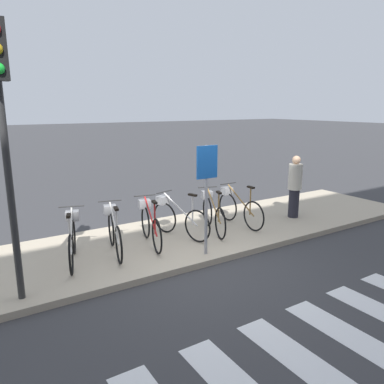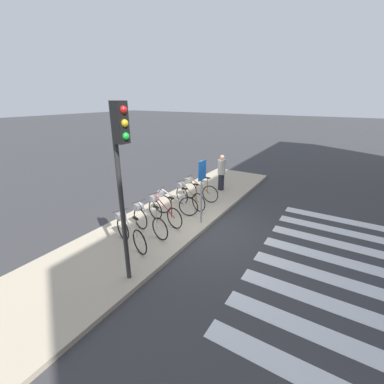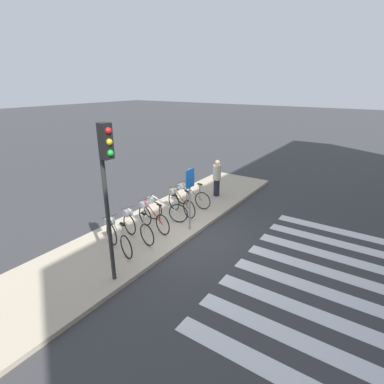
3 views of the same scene
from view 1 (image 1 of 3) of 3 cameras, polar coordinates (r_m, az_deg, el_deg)
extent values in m
plane|color=#38383A|center=(6.96, 1.62, -11.53)|extent=(120.00, 120.00, 0.00)
cube|color=#B7A88E|center=(8.08, -4.11, -7.54)|extent=(13.65, 2.88, 0.12)
torus|color=black|center=(6.64, -17.97, -9.09)|extent=(0.24, 0.67, 0.69)
torus|color=black|center=(7.53, -17.60, -6.43)|extent=(0.24, 0.67, 0.69)
cylinder|color=beige|center=(6.99, -17.93, -5.53)|extent=(0.32, 0.93, 0.58)
cylinder|color=beige|center=(6.66, -18.10, -6.18)|extent=(0.04, 0.04, 0.62)
cube|color=black|center=(6.56, -18.30, -3.45)|extent=(0.13, 0.21, 0.04)
cylinder|color=#262626|center=(7.36, -17.91, -2.11)|extent=(0.45, 0.16, 0.02)
cube|color=gray|center=(7.46, -17.79, -3.45)|extent=(0.29, 0.26, 0.18)
torus|color=black|center=(6.86, -11.09, -7.94)|extent=(0.18, 0.68, 0.69)
torus|color=black|center=(7.75, -12.20, -5.54)|extent=(0.18, 0.68, 0.69)
cylinder|color=beige|center=(7.22, -11.78, -4.58)|extent=(0.24, 0.95, 0.58)
cylinder|color=beige|center=(6.88, -11.38, -5.14)|extent=(0.04, 0.04, 0.62)
cube|color=black|center=(6.79, -11.50, -2.49)|extent=(0.11, 0.21, 0.04)
cylinder|color=#262626|center=(7.59, -12.41, -1.33)|extent=(0.45, 0.12, 0.02)
cube|color=gray|center=(7.69, -12.40, -2.64)|extent=(0.28, 0.25, 0.18)
torus|color=black|center=(7.20, -5.37, -6.74)|extent=(0.18, 0.68, 0.69)
torus|color=black|center=(8.08, -7.10, -4.58)|extent=(0.18, 0.68, 0.69)
cylinder|color=red|center=(7.55, -6.34, -3.60)|extent=(0.24, 0.95, 0.58)
cylinder|color=red|center=(7.22, -5.69, -4.08)|extent=(0.04, 0.04, 0.62)
cube|color=black|center=(7.13, -5.74, -1.54)|extent=(0.11, 0.21, 0.04)
cylinder|color=#262626|center=(7.92, -7.21, -0.53)|extent=(0.45, 0.12, 0.02)
cube|color=gray|center=(8.02, -7.26, -1.80)|extent=(0.28, 0.25, 0.18)
torus|color=black|center=(7.76, 0.82, -5.22)|extent=(0.24, 0.67, 0.69)
torus|color=black|center=(8.37, -4.18, -3.88)|extent=(0.24, 0.67, 0.69)
cylinder|color=silver|center=(7.98, -1.79, -2.62)|extent=(0.31, 0.93, 0.58)
cylinder|color=silver|center=(7.75, 0.09, -2.83)|extent=(0.04, 0.04, 0.62)
cube|color=black|center=(7.67, 0.09, -0.45)|extent=(0.13, 0.21, 0.04)
cylinder|color=#262626|center=(8.22, -4.25, 0.04)|extent=(0.45, 0.16, 0.02)
cube|color=gray|center=(8.30, -4.47, -1.22)|extent=(0.29, 0.26, 0.18)
torus|color=black|center=(7.95, 4.34, -4.80)|extent=(0.25, 0.67, 0.69)
torus|color=black|center=(8.82, 2.36, -2.98)|extent=(0.25, 0.67, 0.69)
cylinder|color=olive|center=(8.31, 3.32, -2.00)|extent=(0.33, 0.93, 0.58)
cylinder|color=olive|center=(7.98, 4.08, -2.39)|extent=(0.04, 0.04, 0.62)
cube|color=black|center=(7.90, 4.12, -0.08)|extent=(0.13, 0.21, 0.04)
cylinder|color=#262626|center=(8.68, 2.40, 0.75)|extent=(0.45, 0.16, 0.02)
cube|color=gray|center=(8.77, 2.29, -0.42)|extent=(0.29, 0.26, 0.18)
torus|color=black|center=(8.56, 9.38, -3.65)|extent=(0.04, 0.69, 0.69)
torus|color=black|center=(9.26, 5.47, -2.26)|extent=(0.04, 0.69, 0.69)
cylinder|color=olive|center=(8.83, 7.40, -1.19)|extent=(0.03, 0.97, 0.58)
cylinder|color=olive|center=(8.57, 8.88, -1.45)|extent=(0.03, 0.03, 0.62)
cube|color=black|center=(8.49, 8.95, 0.72)|extent=(0.07, 0.20, 0.04)
cylinder|color=#262626|center=(9.12, 5.55, 1.30)|extent=(0.46, 0.03, 0.02)
cube|color=gray|center=(9.20, 5.34, 0.17)|extent=(0.24, 0.20, 0.18)
cylinder|color=#23232D|center=(9.84, 15.24, -1.65)|extent=(0.26, 0.26, 0.72)
cylinder|color=beige|center=(9.70, 15.47, 2.25)|extent=(0.34, 0.34, 0.64)
sphere|color=tan|center=(9.63, 15.62, 4.73)|extent=(0.21, 0.21, 0.21)
cylinder|color=#2D2D2D|center=(5.70, -26.26, 3.00)|extent=(0.10, 0.10, 3.82)
cylinder|color=#99999E|center=(6.96, 2.17, -1.43)|extent=(0.06, 0.06, 2.08)
cube|color=#1959B2|center=(6.79, 2.32, 4.58)|extent=(0.44, 0.03, 0.60)
camera|label=2|loc=(3.55, -93.42, 17.88)|focal=24.00mm
camera|label=3|loc=(4.03, -119.34, 20.90)|focal=28.00mm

